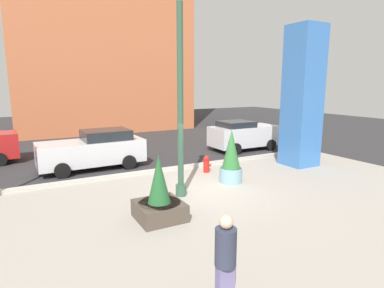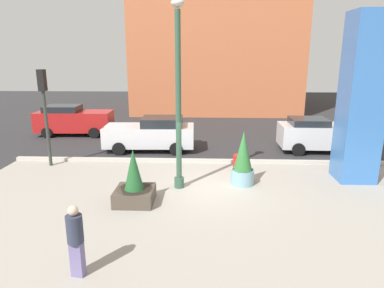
# 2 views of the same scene
# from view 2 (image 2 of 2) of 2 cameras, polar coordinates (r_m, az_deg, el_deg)

# --- Properties ---
(ground_plane) EXTENTS (60.00, 60.00, 0.00)m
(ground_plane) POSITION_cam_2_polar(r_m,az_deg,el_deg) (16.82, 2.63, -2.18)
(ground_plane) COLOR #2D2D30
(plaza_pavement) EXTENTS (18.00, 10.00, 0.02)m
(plaza_pavement) POSITION_cam_2_polar(r_m,az_deg,el_deg) (11.22, 2.72, -11.08)
(plaza_pavement) COLOR #9E998E
(plaza_pavement) RESTS_ON ground_plane
(curb_strip) EXTENTS (18.00, 0.24, 0.16)m
(curb_strip) POSITION_cam_2_polar(r_m,az_deg,el_deg) (15.96, 2.64, -2.82)
(curb_strip) COLOR #B7B2A8
(curb_strip) RESTS_ON ground_plane
(lamp_post) EXTENTS (0.44, 0.44, 6.63)m
(lamp_post) POSITION_cam_2_polar(r_m,az_deg,el_deg) (12.26, -2.27, 6.98)
(lamp_post) COLOR #335642
(lamp_post) RESTS_ON ground_plane
(art_pillar_blue) EXTENTS (1.37, 1.37, 6.41)m
(art_pillar_blue) POSITION_cam_2_polar(r_m,az_deg,el_deg) (14.64, 26.23, 6.63)
(art_pillar_blue) COLOR #3870BC
(art_pillar_blue) RESTS_ON ground_plane
(potted_plant_near_right) EXTENTS (1.28, 1.28, 1.87)m
(potted_plant_near_right) POSITION_cam_2_polar(r_m,az_deg,el_deg) (11.73, -9.53, -6.74)
(potted_plant_near_right) COLOR #4C4238
(potted_plant_near_right) RESTS_ON ground_plane
(potted_plant_near_left) EXTENTS (0.88, 0.88, 2.10)m
(potted_plant_near_left) POSITION_cam_2_polar(r_m,az_deg,el_deg) (13.23, 8.42, -2.78)
(potted_plant_near_left) COLOR #7AA8B7
(potted_plant_near_left) RESTS_ON ground_plane
(fire_hydrant) EXTENTS (0.36, 0.26, 0.75)m
(fire_hydrant) POSITION_cam_2_polar(r_m,az_deg,el_deg) (14.98, 7.29, -2.95)
(fire_hydrant) COLOR red
(fire_hydrant) RESTS_ON ground_plane
(traffic_light_corner) EXTENTS (0.28, 0.42, 4.25)m
(traffic_light_corner) POSITION_cam_2_polar(r_m,az_deg,el_deg) (16.22, -23.23, 6.40)
(traffic_light_corner) COLOR #333833
(traffic_light_corner) RESTS_ON ground_plane
(car_passing_lane) EXTENTS (4.64, 2.21, 1.74)m
(car_passing_lane) POSITION_cam_2_polar(r_m,az_deg,el_deg) (17.96, -6.75, 1.69)
(car_passing_lane) COLOR silver
(car_passing_lane) RESTS_ON ground_plane
(car_intersection) EXTENTS (4.03, 2.09, 1.71)m
(car_intersection) POSITION_cam_2_polar(r_m,az_deg,el_deg) (18.80, 20.15, 1.50)
(car_intersection) COLOR silver
(car_intersection) RESTS_ON ground_plane
(car_curb_west) EXTENTS (4.60, 2.09, 1.83)m
(car_curb_west) POSITION_cam_2_polar(r_m,az_deg,el_deg) (22.50, -19.02, 3.78)
(car_curb_west) COLOR red
(car_curb_west) RESTS_ON ground_plane
(pedestrian_by_curb) EXTENTS (0.41, 0.41, 1.72)m
(pedestrian_by_curb) POSITION_cam_2_polar(r_m,az_deg,el_deg) (8.26, -18.71, -14.44)
(pedestrian_by_curb) COLOR slate
(pedestrian_by_curb) RESTS_ON ground_plane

